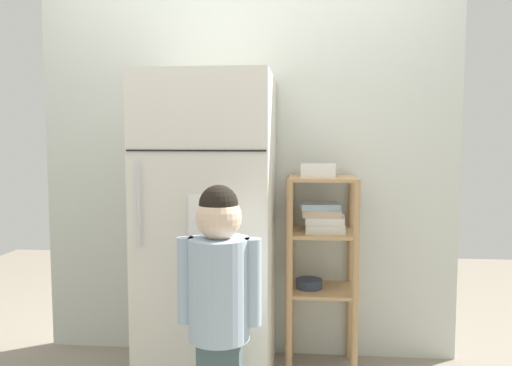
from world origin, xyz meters
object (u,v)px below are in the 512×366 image
at_px(refrigerator, 209,230).
at_px(child_standing, 219,288).
at_px(pantry_shelf_unit, 321,243).
at_px(fruit_bin, 319,172).

distance_m(refrigerator, child_standing, 0.62).
relative_size(refrigerator, pantry_shelf_unit, 1.50).
relative_size(pantry_shelf_unit, fruit_bin, 5.86).
bearing_deg(pantry_shelf_unit, refrigerator, -164.89).
bearing_deg(pantry_shelf_unit, child_standing, -121.32).
bearing_deg(fruit_bin, refrigerator, -164.86).
distance_m(child_standing, fruit_bin, 0.97).
distance_m(refrigerator, pantry_shelf_unit, 0.63).
bearing_deg(fruit_bin, pantry_shelf_unit, 13.81).
bearing_deg(child_standing, fruit_bin, 59.43).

